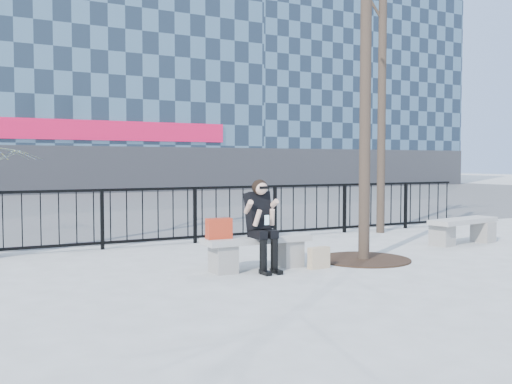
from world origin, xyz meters
name	(u,v)px	position (x,y,z in m)	size (l,w,h in m)	color
ground	(257,269)	(0.00, 0.00, 0.00)	(120.00, 120.00, 0.00)	gray
street_surface	(74,204)	(0.00, 15.00, 0.00)	(60.00, 23.00, 0.01)	#474747
railing	(185,215)	(0.00, 3.00, 0.55)	(14.00, 0.06, 1.10)	black
building_right	(329,41)	(20.00, 27.00, 10.30)	(16.20, 10.20, 20.60)	slate
tree_grate	(364,259)	(1.90, -0.10, 0.01)	(1.50, 1.50, 0.02)	black
bench_main	(257,249)	(0.00, 0.00, 0.30)	(1.65, 0.46, 0.49)	slate
bench_second	(463,228)	(4.78, 0.49, 0.30)	(1.66, 0.46, 0.49)	slate
seated_woman	(262,225)	(0.00, -0.16, 0.67)	(0.50, 0.64, 1.34)	black
handbag	(219,229)	(-0.61, 0.02, 0.64)	(0.36, 0.17, 0.30)	#B12D15
shopping_bag	(319,258)	(0.85, -0.36, 0.16)	(0.34, 0.12, 0.32)	beige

